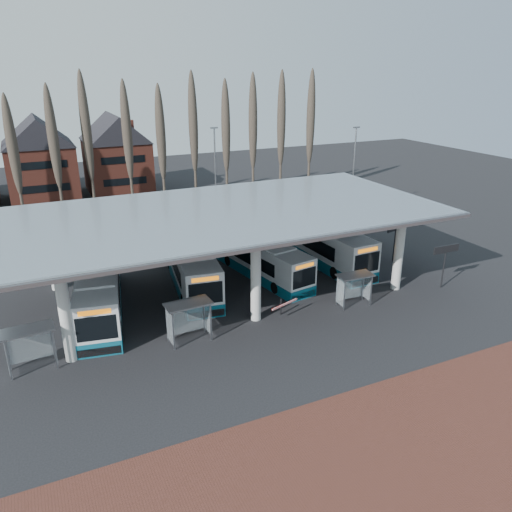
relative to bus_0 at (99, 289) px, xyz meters
name	(u,v)px	position (x,y,z in m)	size (l,w,h in m)	color
ground	(272,336)	(9.38, -8.33, -1.64)	(140.00, 140.00, 0.00)	black
brick_strip	(394,461)	(9.38, -20.33, -1.63)	(70.00, 10.00, 0.03)	#512920
station_canopy	(225,219)	(9.38, -0.33, 4.04)	(32.00, 16.00, 6.34)	silver
poplar_row	(144,136)	(9.38, 24.67, 7.13)	(45.10, 1.10, 14.50)	#473D33
lamp_post_b	(215,172)	(15.38, 17.67, 3.69)	(0.80, 0.16, 10.17)	slate
lamp_post_c	(353,172)	(29.38, 11.67, 3.69)	(0.80, 0.16, 10.17)	slate
bus_0	(99,289)	(0.00, 0.00, 0.00)	(4.77, 12.83, 3.49)	silver
bus_1	(190,264)	(7.23, 1.87, -0.01)	(4.42, 12.74, 3.47)	silver
bus_2	(260,258)	(12.97, 1.11, -0.16)	(4.23, 11.59, 3.15)	silver
bus_3	(319,242)	(19.20, 1.98, 0.04)	(3.33, 12.94, 3.56)	silver
shelter_0	(29,339)	(-4.70, -5.84, 0.25)	(2.87, 1.55, 2.60)	gray
shelter_1	(188,313)	(4.38, -6.56, 0.29)	(2.93, 1.58, 2.66)	gray
shelter_2	(354,282)	(16.72, -6.71, 0.10)	(2.65, 1.44, 2.39)	gray
info_sign_0	(446,252)	(24.77, -7.20, 1.30)	(2.36, 0.18, 3.51)	black
info_sign_1	(396,230)	(24.98, -1.13, 1.28)	(2.28, 0.78, 3.48)	black
barrier	(284,305)	(11.25, -6.38, -0.71)	(2.33, 1.03, 1.21)	black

